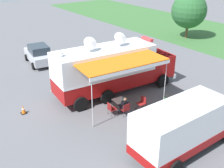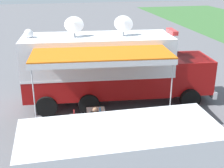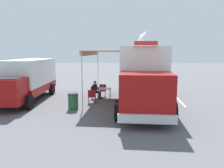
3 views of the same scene
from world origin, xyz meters
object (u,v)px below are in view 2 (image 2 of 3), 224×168
Objects in this scene: trash_bin at (170,128)px; command_truck at (113,66)px; water_bottle at (100,109)px; folding_chair_beside_table at (77,119)px; folding_chair_at_table at (96,124)px; folding_chair_spare_by_truck at (129,120)px; folding_table at (96,112)px; seated_responder at (95,119)px; car_behind_truck at (62,47)px.

command_truck is at bearing -159.41° from trash_bin.
water_bottle is (2.47, -1.08, -1.11)m from command_truck.
command_truck reaches higher than folding_chair_beside_table.
trash_bin is at bearing 73.33° from folding_chair_at_table.
command_truck reaches higher than folding_chair_spare_by_truck.
folding_chair_beside_table is (0.21, -0.85, -0.16)m from folding_table.
folding_chair_at_table is 0.91m from folding_chair_beside_table.
folding_table is 0.63m from seated_responder.
folding_chair_at_table is at bearing 3.28° from car_behind_truck.
folding_chair_beside_table reaches higher than folding_table.
folding_chair_spare_by_truck is at bearing 9.99° from car_behind_truck.
car_behind_truck is at bearing -164.52° from trash_bin.
car_behind_truck is at bearing -176.72° from folding_chair_at_table.
water_bottle reaches higher than trash_bin.
command_truck is 3.52m from seated_responder.
water_bottle reaches higher than folding_chair_at_table.
trash_bin is at bearing 20.59° from command_truck.
folding_chair_at_table is at bearing -10.67° from folding_table.
seated_responder is (0.40, 0.71, 0.14)m from folding_chair_beside_table.
car_behind_truck reaches higher than folding_table.
command_truck reaches higher than seated_responder.
folding_chair_spare_by_truck is 1.73m from trash_bin.
car_behind_truck is at bearing 179.98° from folding_chair_beside_table.
folding_chair_at_table is 0.96× the size of trash_bin.
command_truck reaches higher than car_behind_truck.
car_behind_truck reaches higher than folding_chair_spare_by_truck.
folding_table is 0.99× the size of folding_chair_at_table.
folding_chair_beside_table is 0.83m from seated_responder.
folding_chair_spare_by_truck is 0.20× the size of car_behind_truck.
trash_bin reaches higher than folding_table.
car_behind_truck is at bearing -174.99° from water_bottle.
command_truck is at bearing 156.32° from water_bottle.
folding_chair_at_table is 1.44m from folding_chair_spare_by_truck.
car_behind_truck is (-11.94, -0.71, 0.23)m from seated_responder.
seated_responder is 3.08m from trash_bin.
folding_chair_spare_by_truck is (0.76, 1.28, -0.16)m from folding_table.
folding_chair_spare_by_truck is at bearing 75.62° from folding_chair_beside_table.
seated_responder reaches higher than trash_bin.
folding_chair_at_table is at bearing -4.78° from seated_responder.
command_truck is 3.61m from folding_chair_beside_table.
seated_responder reaches higher than folding_chair_beside_table.
trash_bin is at bearing 67.98° from folding_chair_beside_table.
folding_chair_spare_by_truck is at bearing 60.15° from water_bottle.
seated_responder is at bearing 175.22° from folding_chair_at_table.
folding_table is 0.83m from folding_chair_at_table.
folding_chair_at_table is at bearing -106.67° from trash_bin.
trash_bin reaches higher than folding_chair_beside_table.
seated_responder is (0.50, -0.29, -0.18)m from water_bottle.
water_bottle is 0.26× the size of folding_chair_spare_by_truck.
command_truck is at bearing 13.10° from car_behind_truck.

